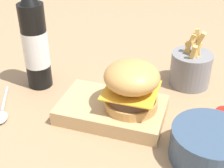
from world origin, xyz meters
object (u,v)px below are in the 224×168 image
burger (131,85)px  spoon (1,113)px  fries_basket (191,68)px  ketchup_bottle (35,44)px  side_bowl (209,144)px  serving_board (112,110)px

burger → spoon: size_ratio=0.83×
burger → fries_basket: 0.22m
burger → ketchup_bottle: 0.27m
fries_basket → spoon: fries_basket is taller
fries_basket → side_bowl: size_ratio=1.06×
serving_board → spoon: serving_board is taller
spoon → serving_board: bearing=80.2°
serving_board → spoon: (0.23, 0.07, -0.01)m
side_bowl → spoon: side_bowl is taller
side_bowl → spoon: size_ratio=1.02×
burger → side_bowl: bearing=157.0°
ketchup_bottle → fries_basket: bearing=-161.5°
serving_board → burger: 0.08m
fries_basket → side_bowl: 0.27m
serving_board → spoon: 0.25m
fries_basket → burger: bearing=60.6°
side_bowl → spoon: bearing=0.9°
side_bowl → serving_board: bearing=-17.8°
burger → fries_basket: size_ratio=0.77×
ketchup_bottle → spoon: bearing=82.7°
burger → ketchup_bottle: ketchup_bottle is taller
serving_board → spoon: size_ratio=1.65×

